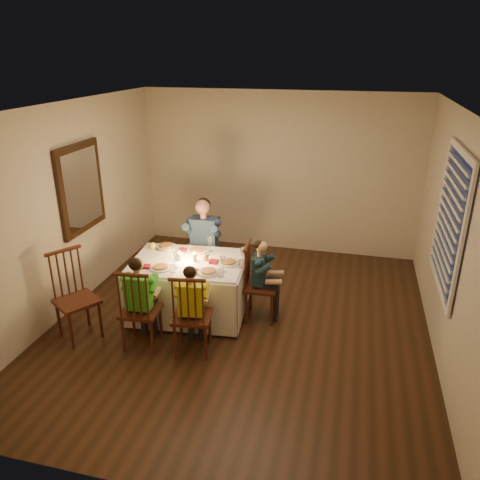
% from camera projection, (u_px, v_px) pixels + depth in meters
% --- Properties ---
extents(ground, '(5.00, 5.00, 0.00)m').
position_uv_depth(ground, '(241.00, 322.00, 5.84)').
color(ground, black).
rests_on(ground, ground).
extents(wall_left, '(0.02, 5.00, 2.60)m').
position_uv_depth(wall_left, '(68.00, 210.00, 5.86)').
color(wall_left, '#BDB2A1').
rests_on(wall_left, ground).
extents(wall_right, '(0.02, 5.00, 2.60)m').
position_uv_depth(wall_right, '(452.00, 243.00, 4.84)').
color(wall_right, '#BDB2A1').
rests_on(wall_right, ground).
extents(wall_back, '(4.50, 0.02, 2.60)m').
position_uv_depth(wall_back, '(278.00, 173.00, 7.60)').
color(wall_back, '#BDB2A1').
rests_on(wall_back, ground).
extents(ceiling, '(5.00, 5.00, 0.00)m').
position_uv_depth(ceiling, '(242.00, 108.00, 4.86)').
color(ceiling, white).
rests_on(ceiling, wall_back).
extents(dining_table, '(1.51, 1.15, 0.71)m').
position_uv_depth(dining_table, '(188.00, 276.00, 5.86)').
color(dining_table, white).
rests_on(dining_table, ground).
extents(chair_adult, '(0.43, 0.41, 1.00)m').
position_uv_depth(chair_adult, '(205.00, 285.00, 6.78)').
color(chair_adult, '#3D1710').
rests_on(chair_adult, ground).
extents(chair_near_left, '(0.45, 0.43, 1.00)m').
position_uv_depth(chair_near_left, '(144.00, 344.00, 5.41)').
color(chair_near_left, '#3D1710').
rests_on(chair_near_left, ground).
extents(chair_near_right, '(0.47, 0.45, 1.00)m').
position_uv_depth(chair_near_right, '(194.00, 350.00, 5.30)').
color(chair_near_right, '#3D1710').
rests_on(chair_near_right, ground).
extents(chair_end, '(0.42, 0.43, 1.00)m').
position_uv_depth(chair_end, '(260.00, 317.00, 5.96)').
color(chair_end, '#3D1710').
rests_on(chair_end, ground).
extents(chair_extra, '(0.59, 0.60, 1.07)m').
position_uv_depth(chair_extra, '(82.00, 336.00, 5.56)').
color(chair_extra, '#3D1710').
rests_on(chair_extra, ground).
extents(adult, '(0.50, 0.46, 1.29)m').
position_uv_depth(adult, '(205.00, 285.00, 6.78)').
color(adult, navy).
rests_on(adult, ground).
extents(child_green, '(0.41, 0.38, 1.11)m').
position_uv_depth(child_green, '(144.00, 344.00, 5.41)').
color(child_green, green).
rests_on(child_green, ground).
extents(child_yellow, '(0.40, 0.37, 1.06)m').
position_uv_depth(child_yellow, '(194.00, 350.00, 5.30)').
color(child_yellow, yellow).
rests_on(child_yellow, ground).
extents(child_teal, '(0.33, 0.36, 1.05)m').
position_uv_depth(child_teal, '(260.00, 317.00, 5.96)').
color(child_teal, '#18353D').
rests_on(child_teal, ground).
extents(setting_adult, '(0.28, 0.28, 0.02)m').
position_uv_depth(setting_adult, '(197.00, 251.00, 6.04)').
color(setting_adult, silver).
rests_on(setting_adult, dining_table).
extents(setting_green, '(0.28, 0.28, 0.02)m').
position_uv_depth(setting_green, '(161.00, 268.00, 5.58)').
color(setting_green, silver).
rests_on(setting_green, dining_table).
extents(setting_yellow, '(0.28, 0.28, 0.02)m').
position_uv_depth(setting_yellow, '(208.00, 272.00, 5.47)').
color(setting_yellow, silver).
rests_on(setting_yellow, dining_table).
extents(setting_teal, '(0.28, 0.28, 0.02)m').
position_uv_depth(setting_teal, '(228.00, 263.00, 5.71)').
color(setting_teal, silver).
rests_on(setting_teal, dining_table).
extents(candle_left, '(0.06, 0.06, 0.10)m').
position_uv_depth(candle_left, '(179.00, 257.00, 5.78)').
color(candle_left, white).
rests_on(candle_left, dining_table).
extents(candle_right, '(0.06, 0.06, 0.10)m').
position_uv_depth(candle_right, '(195.00, 258.00, 5.75)').
color(candle_right, white).
rests_on(candle_right, dining_table).
extents(squash, '(0.09, 0.09, 0.09)m').
position_uv_depth(squash, '(153.00, 246.00, 6.11)').
color(squash, yellow).
rests_on(squash, dining_table).
extents(orange_fruit, '(0.08, 0.08, 0.08)m').
position_uv_depth(orange_fruit, '(205.00, 257.00, 5.78)').
color(orange_fruit, orange).
rests_on(orange_fruit, dining_table).
extents(serving_bowl, '(0.28, 0.28, 0.06)m').
position_uv_depth(serving_bowl, '(167.00, 247.00, 6.11)').
color(serving_bowl, silver).
rests_on(serving_bowl, dining_table).
extents(wall_mirror, '(0.06, 0.95, 1.15)m').
position_uv_depth(wall_mirror, '(81.00, 188.00, 6.04)').
color(wall_mirror, black).
rests_on(wall_mirror, wall_left).
extents(window_blinds, '(0.07, 1.34, 1.54)m').
position_uv_depth(window_blinds, '(449.00, 222.00, 4.87)').
color(window_blinds, black).
rests_on(window_blinds, wall_right).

